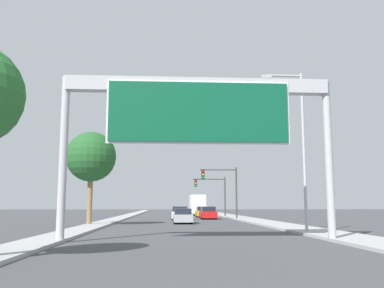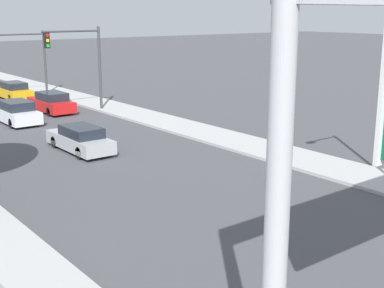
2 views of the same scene
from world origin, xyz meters
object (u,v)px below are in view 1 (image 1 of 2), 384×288
(car_near_left, at_px, (183,216))
(traffic_light_near_intersection, at_px, (225,184))
(car_far_left, at_px, (180,214))
(car_near_right, at_px, (208,213))
(truck_box_primary, at_px, (197,205))
(traffic_light_mid_block, at_px, (214,190))
(street_lamp_right, at_px, (299,139))
(car_mid_left, at_px, (203,212))
(sign_gantry, at_px, (199,109))
(palm_tree_background, at_px, (91,157))

(car_near_left, height_order, traffic_light_near_intersection, traffic_light_near_intersection)
(car_far_left, xyz_separation_m, car_near_right, (3.50, 2.36, -0.01))
(truck_box_primary, height_order, traffic_light_mid_block, traffic_light_mid_block)
(car_near_right, bearing_deg, car_near_left, -106.72)
(traffic_light_near_intersection, xyz_separation_m, street_lamp_right, (1.21, -25.02, 1.61))
(car_far_left, relative_size, car_mid_left, 1.00)
(sign_gantry, relative_size, traffic_light_mid_block, 2.37)
(car_mid_left, height_order, palm_tree_background, palm_tree_background)
(palm_tree_background, relative_size, street_lamp_right, 0.80)
(car_near_right, relative_size, traffic_light_mid_block, 0.84)
(truck_box_primary, bearing_deg, car_far_left, -99.41)
(car_mid_left, distance_m, truck_box_primary, 11.10)
(car_near_left, relative_size, palm_tree_background, 0.61)
(car_near_right, bearing_deg, car_far_left, -145.98)
(car_near_right, height_order, traffic_light_near_intersection, traffic_light_near_intersection)
(car_far_left, height_order, truck_box_primary, truck_box_primary)
(street_lamp_right, bearing_deg, car_near_left, 113.75)
(car_near_left, xyz_separation_m, traffic_light_mid_block, (5.21, 20.10, 3.17))
(sign_gantry, height_order, palm_tree_background, sign_gantry)
(palm_tree_background, bearing_deg, car_mid_left, 63.57)
(sign_gantry, xyz_separation_m, palm_tree_background, (-7.98, 16.30, -0.61))
(car_mid_left, relative_size, car_near_right, 0.98)
(car_near_left, bearing_deg, sign_gantry, -90.00)
(car_mid_left, height_order, street_lamp_right, street_lamp_right)
(car_near_right, bearing_deg, truck_box_primary, 90.00)
(traffic_light_mid_block, bearing_deg, car_near_right, -101.43)
(car_mid_left, bearing_deg, car_near_right, -90.00)
(car_near_right, height_order, car_near_left, car_near_right)
(truck_box_primary, height_order, street_lamp_right, street_lamp_right)
(truck_box_primary, height_order, palm_tree_background, palm_tree_background)
(car_near_left, relative_size, street_lamp_right, 0.48)
(car_mid_left, xyz_separation_m, street_lamp_right, (3.07, -34.26, 5.06))
(car_mid_left, relative_size, palm_tree_background, 0.59)
(traffic_light_mid_block, bearing_deg, traffic_light_near_intersection, -89.17)
(truck_box_primary, xyz_separation_m, traffic_light_mid_block, (1.71, -10.30, 2.15))
(truck_box_primary, bearing_deg, car_mid_left, -90.00)
(car_far_left, bearing_deg, car_near_right, 34.02)
(car_near_right, bearing_deg, sign_gantry, -96.30)
(traffic_light_mid_block, bearing_deg, car_mid_left, -155.94)
(traffic_light_near_intersection, relative_size, palm_tree_background, 0.78)
(car_far_left, xyz_separation_m, truck_box_primary, (3.50, 21.11, 0.96))
(street_lamp_right, bearing_deg, car_far_left, 105.17)
(traffic_light_near_intersection, height_order, palm_tree_background, palm_tree_background)
(car_far_left, height_order, palm_tree_background, palm_tree_background)
(truck_box_primary, distance_m, traffic_light_near_intersection, 20.53)
(car_near_right, relative_size, street_lamp_right, 0.48)
(truck_box_primary, distance_m, street_lamp_right, 45.60)
(sign_gantry, height_order, car_far_left, sign_gantry)
(car_far_left, distance_m, car_mid_left, 10.64)
(traffic_light_near_intersection, bearing_deg, car_near_right, 140.11)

